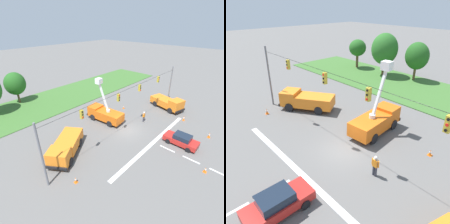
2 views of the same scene
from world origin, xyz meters
The scene contains 15 objects.
ground_plane centered at (0.00, 0.00, 0.00)m, with size 200.00×200.00×0.00m, color #605E5B.
grass_verge centered at (0.00, 18.00, 0.05)m, with size 56.00×12.00×0.10m, color #3D6B2D.
lane_markings centered at (0.00, -5.81, 0.00)m, with size 17.60×15.25×0.01m.
signal_gantry centered at (-0.02, 0.00, 4.58)m, with size 26.20×0.33×7.20m.
tree_centre centered at (-6.35, 21.87, 3.95)m, with size 3.84×3.32×6.11m.
utility_truck_bucket_lift centered at (-0.16, 4.55, 1.37)m, with size 2.76×6.22×6.89m.
utility_truck_support_near centered at (10.76, -1.01, 1.17)m, with size 3.95×6.59×2.28m.
utility_truck_support_far centered at (-9.09, 2.43, 1.17)m, with size 6.63×5.59×2.16m.
sedan_red centered at (1.93, -7.19, 0.79)m, with size 1.95×4.31×1.56m.
road_worker centered at (3.77, -0.33, 1.00)m, with size 0.65×0.26×1.77m.
traffic_cone_foreground_left centered at (6.09, -9.54, 0.40)m, with size 0.36×0.36×0.81m.
traffic_cone_foreground_right centered at (-0.93, -11.09, 0.33)m, with size 0.36×0.36×0.68m.
traffic_cone_mid_left centered at (-11.00, -1.80, 0.34)m, with size 0.36×0.36×0.70m.
traffic_cone_mid_right centered at (5.36, 5.02, 0.28)m, with size 0.36×0.36×0.59m.
traffic_cone_near_bucket centered at (8.41, -5.06, 0.41)m, with size 0.36×0.36×0.82m.
Camera 1 is at (-17.77, -12.69, 14.49)m, focal length 28.00 mm.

